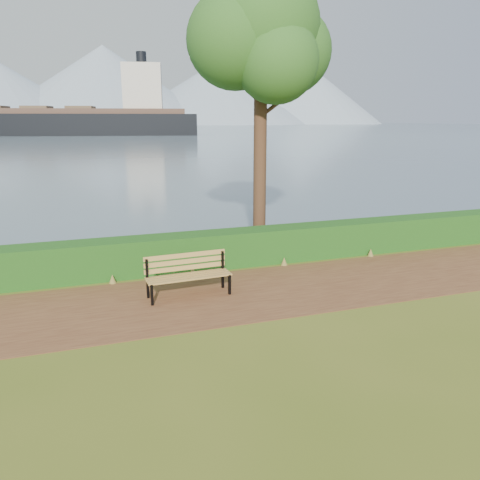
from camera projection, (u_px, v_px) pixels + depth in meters
name	position (u px, v px, depth m)	size (l,w,h in m)	color
ground	(257.00, 296.00, 11.13)	(140.00, 140.00, 0.00)	#4F5F1B
path	(253.00, 292.00, 11.40)	(40.00, 3.40, 0.01)	#552F1D
hedge	(225.00, 249.00, 13.39)	(32.00, 0.85, 1.00)	#144012
water	(85.00, 127.00, 249.60)	(700.00, 510.00, 0.00)	#476073
mountains	(67.00, 89.00, 373.78)	(585.00, 190.00, 70.00)	#8095AB
bench	(188.00, 272.00, 11.09)	(2.03, 0.69, 1.00)	black
tree	(261.00, 34.00, 13.89)	(4.56, 3.78, 8.79)	#3A2318
cargo_ship	(60.00, 122.00, 121.95)	(77.32, 26.45, 23.20)	black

